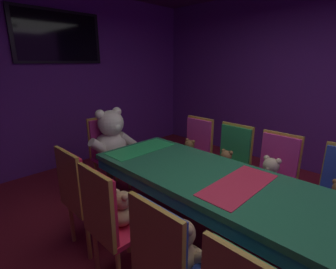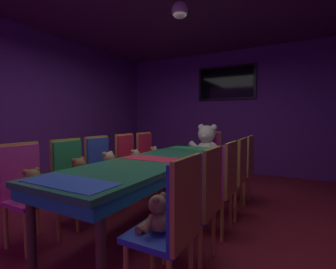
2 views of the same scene
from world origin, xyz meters
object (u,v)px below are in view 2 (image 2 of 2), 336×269
(chair_left_0, at_px, (24,183))
(wall_tv, at_px, (226,83))
(chair_right_2, at_px, (224,179))
(teddy_left_0, at_px, (33,186))
(teddy_right_3, at_px, (224,170))
(banquet_table, at_px, (155,166))
(throne_chair, at_px, (209,151))
(chair_right_4, at_px, (244,162))
(chair_left_1, at_px, (71,172))
(teddy_left_1, at_px, (80,173))
(king_teddy_bear, at_px, (207,145))
(teddy_left_4, at_px, (155,156))
(teddy_left_3, at_px, (136,160))
(teddy_right_2, at_px, (210,177))
(teddy_right_1, at_px, (188,194))
(teddy_right_4, at_px, (234,163))
(chair_left_4, at_px, (148,154))
(chair_right_3, at_px, (236,169))
(chair_right_1, at_px, (204,194))
(pendant_light, at_px, (180,10))
(chair_right_0, at_px, (176,216))
(teddy_left_2, at_px, (109,165))
(chair_left_2, at_px, (101,165))
(chair_left_3, at_px, (128,158))

(chair_left_0, distance_m, wall_tv, 4.51)
(chair_right_2, bearing_deg, teddy_left_0, 36.00)
(teddy_left_0, relative_size, teddy_right_3, 1.13)
(banquet_table, relative_size, throne_chair, 2.93)
(chair_right_4, bearing_deg, chair_left_1, 44.25)
(wall_tv, bearing_deg, teddy_right_3, -74.85)
(teddy_left_1, bearing_deg, king_teddy_bear, 73.63)
(teddy_left_4, xyz_separation_m, throne_chair, (0.68, 0.91, 0.02))
(teddy_left_0, bearing_deg, teddy_left_3, 90.68)
(teddy_left_3, height_order, teddy_right_3, teddy_left_3)
(teddy_left_4, distance_m, teddy_right_2, 1.73)
(chair_left_1, xyz_separation_m, chair_right_2, (1.67, 0.56, 0.00))
(teddy_right_1, bearing_deg, teddy_right_4, -90.09)
(throne_chair, bearing_deg, teddy_left_4, -37.08)
(chair_left_4, xyz_separation_m, chair_right_4, (1.66, 0.01, 0.00))
(teddy_right_2, bearing_deg, chair_right_3, -106.44)
(chair_right_1, xyz_separation_m, pendant_light, (-0.65, 0.87, 1.95))
(chair_right_0, relative_size, chair_right_3, 1.00)
(teddy_right_3, bearing_deg, teddy_left_2, 22.23)
(teddy_right_2, distance_m, teddy_right_4, 1.07)
(teddy_left_2, xyz_separation_m, teddy_left_3, (-0.01, 0.60, -0.02))
(teddy_left_4, height_order, teddy_right_3, teddy_left_4)
(banquet_table, distance_m, king_teddy_bear, 1.82)
(chair_left_2, xyz_separation_m, pendant_light, (1.04, 0.32, 1.95))
(banquet_table, height_order, teddy_right_3, banquet_table)
(teddy_left_4, height_order, chair_right_2, chair_right_2)
(teddy_left_1, bearing_deg, pendant_light, 43.41)
(chair_left_2, xyz_separation_m, wall_tv, (0.85, 3.13, 1.45))
(chair_right_0, xyz_separation_m, throne_chair, (-0.83, 3.07, 0.00))
(chair_left_2, relative_size, king_teddy_bear, 1.40)
(chair_right_0, xyz_separation_m, wall_tv, (-0.83, 4.19, 1.45))
(chair_left_2, xyz_separation_m, chair_left_4, (0.03, 1.11, 0.00))
(chair_right_2, xyz_separation_m, throne_chair, (-0.83, 1.96, 0.00))
(throne_chair, distance_m, king_teddy_bear, 0.22)
(chair_right_3, distance_m, throne_chair, 1.67)
(chair_right_4, bearing_deg, chair_left_2, 33.59)
(chair_right_3, bearing_deg, king_teddy_bear, -56.69)
(throne_chair, bearing_deg, banquet_table, -0.00)
(chair_right_2, distance_m, chair_right_3, 0.52)
(chair_left_0, distance_m, chair_left_3, 1.66)
(chair_left_0, height_order, chair_left_4, same)
(teddy_left_4, xyz_separation_m, king_teddy_bear, (0.68, 0.74, 0.16))
(chair_right_0, bearing_deg, pendant_light, -64.73)
(teddy_right_4, bearing_deg, king_teddy_bear, -46.46)
(teddy_left_0, xyz_separation_m, chair_left_4, (-0.13, 2.16, 0.01))
(chair_right_3, bearing_deg, teddy_left_0, 46.75)
(chair_right_3, xyz_separation_m, king_teddy_bear, (-0.84, 1.27, 0.15))
(chair_left_2, height_order, teddy_left_4, chair_left_2)
(chair_left_4, bearing_deg, chair_right_4, 0.36)
(teddy_right_3, xyz_separation_m, throne_chair, (-0.69, 1.44, 0.03))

